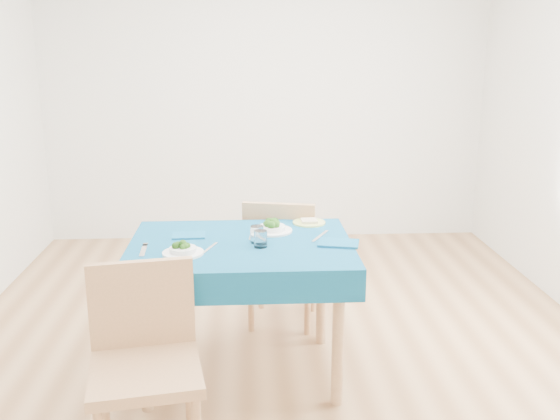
{
  "coord_description": "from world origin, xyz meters",
  "views": [
    {
      "loc": [
        -0.2,
        -3.45,
        1.76
      ],
      "look_at": [
        0.0,
        0.0,
        0.85
      ],
      "focal_mm": 40.0,
      "sensor_mm": 36.0,
      "label": 1
    }
  ],
  "objects": [
    {
      "name": "bowl_near",
      "position": [
        -0.51,
        -0.48,
        0.79
      ],
      "size": [
        0.21,
        0.21,
        0.06
      ],
      "primitive_type": null,
      "color": "white",
      "rests_on": "table"
    },
    {
      "name": "fork_near",
      "position": [
        -0.72,
        -0.42,
        0.76
      ],
      "size": [
        0.04,
        0.2,
        0.0
      ],
      "primitive_type": "cube",
      "rotation": [
        0.0,
        0.0,
        0.05
      ],
      "color": "silver",
      "rests_on": "table"
    },
    {
      "name": "chair_near",
      "position": [
        -0.63,
        -1.05,
        0.58
      ],
      "size": [
        0.54,
        0.58,
        1.16
      ],
      "primitive_type": "cube",
      "rotation": [
        0.0,
        0.0,
        0.17
      ],
      "color": "#A5774D",
      "rests_on": "ground"
    },
    {
      "name": "napkin_far",
      "position": [
        0.29,
        -0.37,
        0.76
      ],
      "size": [
        0.24,
        0.19,
        0.01
      ],
      "primitive_type": "cube",
      "rotation": [
        0.0,
        0.0,
        -0.22
      ],
      "color": "navy",
      "rests_on": "table"
    },
    {
      "name": "napkin_near",
      "position": [
        -0.51,
        -0.19,
        0.76
      ],
      "size": [
        0.18,
        0.13,
        0.01
      ],
      "primitive_type": "cube",
      "rotation": [
        0.0,
        0.0,
        0.04
      ],
      "color": "navy",
      "rests_on": "table"
    },
    {
      "name": "table",
      "position": [
        -0.23,
        -0.32,
        0.38
      ],
      "size": [
        1.16,
        0.88,
        0.76
      ],
      "primitive_type": "cube",
      "color": "navy",
      "rests_on": "ground"
    },
    {
      "name": "room_shell",
      "position": [
        0.0,
        0.0,
        1.35
      ],
      "size": [
        4.02,
        4.52,
        2.73
      ],
      "color": "olive",
      "rests_on": "ground"
    },
    {
      "name": "tumbler_side",
      "position": [
        -0.12,
        -0.39,
        0.8
      ],
      "size": [
        0.07,
        0.07,
        0.09
      ],
      "primitive_type": "cylinder",
      "color": "white",
      "rests_on": "table"
    },
    {
      "name": "fork_far",
      "position": [
        -0.16,
        -0.18,
        0.76
      ],
      "size": [
        0.04,
        0.19,
        0.0
      ],
      "primitive_type": "cube",
      "rotation": [
        0.0,
        0.0,
        -0.09
      ],
      "color": "silver",
      "rests_on": "table"
    },
    {
      "name": "knife_far",
      "position": [
        0.21,
        -0.23,
        0.76
      ],
      "size": [
        0.12,
        0.21,
        0.0
      ],
      "primitive_type": "cube",
      "rotation": [
        0.0,
        0.0,
        -0.48
      ],
      "color": "silver",
      "rests_on": "table"
    },
    {
      "name": "side_plate",
      "position": [
        0.17,
        0.03,
        0.76
      ],
      "size": [
        0.19,
        0.19,
        0.01
      ],
      "primitive_type": "cylinder",
      "color": "#C3D668",
      "rests_on": "table"
    },
    {
      "name": "knife_near",
      "position": [
        -0.38,
        -0.4,
        0.76
      ],
      "size": [
        0.08,
        0.19,
        0.0
      ],
      "primitive_type": "cube",
      "rotation": [
        0.0,
        0.0,
        -0.35
      ],
      "color": "silver",
      "rests_on": "table"
    },
    {
      "name": "tumbler_center",
      "position": [
        -0.14,
        -0.32,
        0.8
      ],
      "size": [
        0.07,
        0.07,
        0.09
      ],
      "primitive_type": "cylinder",
      "color": "white",
      "rests_on": "table"
    },
    {
      "name": "bowl_far",
      "position": [
        -0.05,
        -0.12,
        0.79
      ],
      "size": [
        0.23,
        0.23,
        0.07
      ],
      "primitive_type": null,
      "color": "white",
      "rests_on": "table"
    },
    {
      "name": "bread_slice",
      "position": [
        0.17,
        0.03,
        0.77
      ],
      "size": [
        0.1,
        0.1,
        0.01
      ],
      "primitive_type": "cube",
      "rotation": [
        0.0,
        0.0,
        0.05
      ],
      "color": "beige",
      "rests_on": "side_plate"
    },
    {
      "name": "chair_far",
      "position": [
        0.04,
        0.35,
        0.55
      ],
      "size": [
        0.53,
        0.56,
        1.1
      ],
      "primitive_type": "cube",
      "rotation": [
        0.0,
        0.0,
        2.94
      ],
      "color": "#A5774D",
      "rests_on": "ground"
    }
  ]
}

